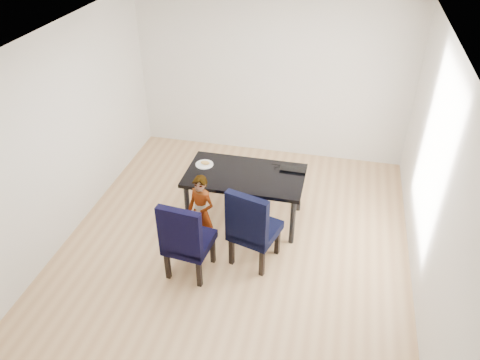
% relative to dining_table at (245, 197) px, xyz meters
% --- Properties ---
extents(floor, '(4.50, 5.00, 0.01)m').
position_rel_dining_table_xyz_m(floor, '(0.00, -0.50, -0.38)').
color(floor, tan).
rests_on(floor, ground).
extents(ceiling, '(4.50, 5.00, 0.01)m').
position_rel_dining_table_xyz_m(ceiling, '(0.00, -0.50, 2.33)').
color(ceiling, white).
rests_on(ceiling, wall_back).
extents(wall_back, '(4.50, 0.01, 2.70)m').
position_rel_dining_table_xyz_m(wall_back, '(0.00, 2.00, 0.98)').
color(wall_back, silver).
rests_on(wall_back, ground).
extents(wall_front, '(4.50, 0.01, 2.70)m').
position_rel_dining_table_xyz_m(wall_front, '(0.00, -3.00, 0.98)').
color(wall_front, silver).
rests_on(wall_front, ground).
extents(wall_left, '(0.01, 5.00, 2.70)m').
position_rel_dining_table_xyz_m(wall_left, '(-2.25, -0.50, 0.98)').
color(wall_left, white).
rests_on(wall_left, ground).
extents(wall_right, '(0.01, 5.00, 2.70)m').
position_rel_dining_table_xyz_m(wall_right, '(2.25, -0.50, 0.98)').
color(wall_right, beige).
rests_on(wall_right, ground).
extents(dining_table, '(1.60, 0.90, 0.75)m').
position_rel_dining_table_xyz_m(dining_table, '(0.00, 0.00, 0.00)').
color(dining_table, black).
rests_on(dining_table, floor).
extents(chair_left, '(0.57, 0.59, 1.09)m').
position_rel_dining_table_xyz_m(chair_left, '(-0.43, -1.16, 0.17)').
color(chair_left, black).
rests_on(chair_left, floor).
extents(chair_right, '(0.67, 0.68, 1.12)m').
position_rel_dining_table_xyz_m(chair_right, '(0.30, -0.78, 0.18)').
color(chair_right, black).
rests_on(chair_right, floor).
extents(child, '(0.44, 0.36, 1.05)m').
position_rel_dining_table_xyz_m(child, '(-0.43, -0.65, 0.15)').
color(child, '#ED5C13').
rests_on(child, floor).
extents(plate, '(0.27, 0.27, 0.01)m').
position_rel_dining_table_xyz_m(plate, '(-0.60, 0.11, 0.38)').
color(plate, silver).
rests_on(plate, dining_table).
extents(sandwich, '(0.14, 0.07, 0.05)m').
position_rel_dining_table_xyz_m(sandwich, '(-0.59, 0.10, 0.42)').
color(sandwich, '#BA8C42').
rests_on(sandwich, plate).
extents(laptop, '(0.36, 0.24, 0.03)m').
position_rel_dining_table_xyz_m(laptop, '(0.62, 0.29, 0.39)').
color(laptop, black).
rests_on(laptop, dining_table).
extents(cable_tangle, '(0.18, 0.18, 0.01)m').
position_rel_dining_table_xyz_m(cable_tangle, '(0.43, 0.25, 0.38)').
color(cable_tangle, black).
rests_on(cable_tangle, dining_table).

